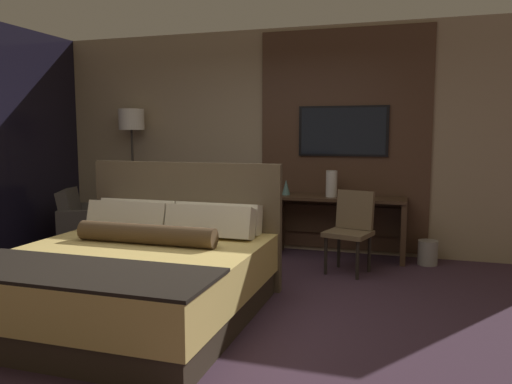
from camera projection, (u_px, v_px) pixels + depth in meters
ground_plane at (193, 315)px, 4.13m from camera, size 16.00×16.00×0.00m
wall_back_tv_panel at (283, 141)px, 6.39m from camera, size 7.20×0.09×2.80m
bed at (138, 274)px, 4.11m from camera, size 1.97×2.08×1.21m
desk at (339, 217)px, 6.02m from camera, size 1.57×0.47×0.74m
tv at (343, 131)px, 6.08m from camera, size 1.09×0.04×0.61m
desk_chair at (351, 224)px, 5.38m from camera, size 0.54×0.54×0.88m
armchair_by_window at (93, 229)px, 6.41m from camera, size 1.02×1.04×0.79m
floor_lamp at (132, 130)px, 6.74m from camera, size 0.34×0.34×1.82m
vase_tall at (331, 184)px, 5.93m from camera, size 0.13×0.13×0.31m
vase_short at (286, 187)px, 6.13m from camera, size 0.10×0.10×0.19m
waste_bin at (428, 253)px, 5.69m from camera, size 0.22×0.22×0.28m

